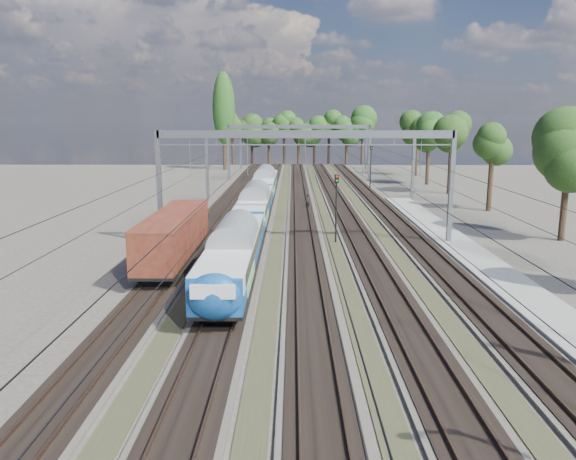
{
  "coord_description": "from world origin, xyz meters",
  "views": [
    {
      "loc": [
        -0.96,
        -13.95,
        9.82
      ],
      "look_at": [
        -1.27,
        21.64,
        2.8
      ],
      "focal_mm": 35.0,
      "sensor_mm": 36.0,
      "label": 1
    }
  ],
  "objects_px": {
    "emu_train": "(255,202)",
    "worker": "(308,202)",
    "freight_boxcar": "(174,235)",
    "signal_near": "(336,200)",
    "signal_far": "(371,161)"
  },
  "relations": [
    {
      "from": "emu_train",
      "to": "worker",
      "type": "distance_m",
      "value": 11.59
    },
    {
      "from": "worker",
      "to": "signal_far",
      "type": "distance_m",
      "value": 20.5
    },
    {
      "from": "signal_near",
      "to": "signal_far",
      "type": "bearing_deg",
      "value": 86.58
    },
    {
      "from": "freight_boxcar",
      "to": "signal_near",
      "type": "relative_size",
      "value": 2.42
    },
    {
      "from": "emu_train",
      "to": "freight_boxcar",
      "type": "distance_m",
      "value": 15.26
    },
    {
      "from": "signal_near",
      "to": "signal_far",
      "type": "xyz_separation_m",
      "value": [
        7.57,
        35.48,
        0.56
      ]
    },
    {
      "from": "worker",
      "to": "signal_near",
      "type": "relative_size",
      "value": 0.3
    },
    {
      "from": "signal_far",
      "to": "signal_near",
      "type": "bearing_deg",
      "value": -101.23
    },
    {
      "from": "freight_boxcar",
      "to": "signal_near",
      "type": "xyz_separation_m",
      "value": [
        11.53,
        7.28,
        1.39
      ]
    },
    {
      "from": "signal_near",
      "to": "signal_far",
      "type": "height_order",
      "value": "signal_far"
    },
    {
      "from": "signal_near",
      "to": "signal_far",
      "type": "relative_size",
      "value": 0.86
    },
    {
      "from": "worker",
      "to": "signal_near",
      "type": "distance_m",
      "value": 17.79
    },
    {
      "from": "signal_near",
      "to": "signal_far",
      "type": "distance_m",
      "value": 36.29
    },
    {
      "from": "emu_train",
      "to": "signal_far",
      "type": "bearing_deg",
      "value": 62.62
    },
    {
      "from": "emu_train",
      "to": "worker",
      "type": "bearing_deg",
      "value": 62.65
    }
  ]
}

